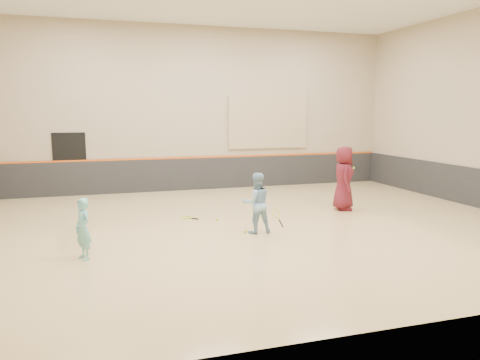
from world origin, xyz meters
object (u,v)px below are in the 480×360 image
object	(u,v)px
instructor	(256,203)
young_man	(344,178)
spare_racket	(187,217)
girl	(83,229)

from	to	relation	value
instructor	young_man	size ratio (longest dim) A/B	0.77
instructor	spare_racket	size ratio (longest dim) A/B	2.20
girl	instructor	world-z (taller)	instructor
girl	instructor	size ratio (longest dim) A/B	0.84
instructor	young_man	bearing A→B (deg)	-151.25
young_man	instructor	bearing A→B (deg)	137.84
young_man	girl	bearing A→B (deg)	130.20
young_man	spare_racket	bearing A→B (deg)	106.53
girl	young_man	bearing A→B (deg)	84.17
young_man	spare_racket	size ratio (longest dim) A/B	2.84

